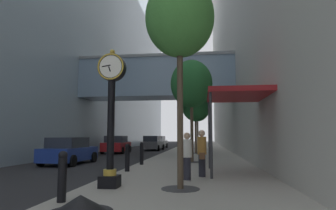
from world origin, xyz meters
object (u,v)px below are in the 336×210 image
(street_tree_mid_near, at_px, (191,84))
(street_clock, at_px, (111,110))
(bollard_fourth, at_px, (127,157))
(street_tree_near, at_px, (180,20))
(bollard_second, at_px, (62,175))
(bollard_fifth, at_px, (142,153))
(car_red_mid, at_px, (117,145))
(car_silver_near, at_px, (158,142))
(pedestrian_by_clock, at_px, (187,155))
(street_tree_mid_far, at_px, (196,106))
(street_tree_far, at_px, (197,107))
(car_blue_trailing, at_px, (69,151))
(pedestrian_walking, at_px, (202,152))
(car_grey_far, at_px, (153,143))

(street_tree_mid_near, bearing_deg, street_clock, -103.88)
(bollard_fourth, distance_m, street_tree_near, 6.40)
(bollard_second, relative_size, bollard_fifth, 1.00)
(bollard_fifth, relative_size, car_red_mid, 0.26)
(bollard_second, bearing_deg, street_tree_near, 36.96)
(bollard_fifth, bearing_deg, car_silver_near, 96.94)
(street_tree_near, bearing_deg, bollard_fourth, 124.04)
(bollard_fifth, height_order, pedestrian_by_clock, pedestrian_by_clock)
(bollard_second, distance_m, street_tree_mid_far, 19.38)
(street_clock, height_order, bollard_second, street_clock)
(bollard_second, distance_m, street_tree_far, 27.78)
(bollard_second, bearing_deg, car_silver_near, 95.06)
(bollard_fifth, height_order, street_tree_mid_far, street_tree_mid_far)
(car_blue_trailing, bearing_deg, bollard_fourth, -40.95)
(street_tree_mid_near, bearing_deg, car_blue_trailing, -174.62)
(pedestrian_walking, height_order, pedestrian_by_clock, pedestrian_walking)
(street_tree_far, height_order, car_silver_near, street_tree_far)
(street_tree_near, bearing_deg, pedestrian_by_clock, 86.94)
(street_clock, xyz_separation_m, car_silver_near, (-3.32, 29.95, -1.64))
(car_grey_far, bearing_deg, bollard_fifth, -81.90)
(street_tree_near, distance_m, street_tree_mid_far, 16.95)
(street_tree_far, bearing_deg, car_blue_trailing, -112.11)
(street_tree_near, xyz_separation_m, car_silver_near, (-5.42, 29.95, -4.38))
(street_tree_far, bearing_deg, car_red_mid, -138.91)
(car_silver_near, xyz_separation_m, car_blue_trailing, (-1.74, -22.16, -0.02))
(street_tree_near, bearing_deg, street_tree_mid_near, 90.00)
(car_red_mid, bearing_deg, car_silver_near, 78.76)
(bollard_second, relative_size, street_tree_mid_far, 0.21)
(street_clock, xyz_separation_m, street_tree_mid_near, (2.09, 8.47, 2.26))
(car_red_mid, xyz_separation_m, car_grey_far, (2.57, 5.51, -0.01))
(car_silver_near, bearing_deg, bollard_fifth, -83.06)
(car_red_mid, bearing_deg, street_tree_far, 41.09)
(street_clock, height_order, bollard_fifth, street_clock)
(bollard_fifth, height_order, pedestrian_walking, pedestrian_walking)
(bollard_fourth, height_order, street_tree_mid_near, street_tree_mid_near)
(bollard_fifth, distance_m, car_red_mid, 13.02)
(street_tree_mid_far, xyz_separation_m, car_silver_near, (-5.42, 13.02, -3.49))
(pedestrian_by_clock, height_order, car_red_mid, pedestrian_by_clock)
(street_clock, bearing_deg, street_tree_mid_far, 82.95)
(street_tree_mid_near, distance_m, pedestrian_by_clock, 7.66)
(street_tree_far, height_order, car_red_mid, street_tree_far)
(car_red_mid, bearing_deg, pedestrian_walking, -62.90)
(pedestrian_by_clock, bearing_deg, street_tree_near, -93.06)
(street_clock, xyz_separation_m, car_grey_far, (-2.99, 24.23, -1.63))
(street_tree_far, bearing_deg, pedestrian_by_clock, -89.77)
(bollard_second, bearing_deg, street_tree_mid_far, 82.19)
(street_tree_near, relative_size, street_tree_mid_far, 1.13)
(street_clock, relative_size, car_red_mid, 0.94)
(street_tree_far, relative_size, car_grey_far, 1.39)
(pedestrian_walking, bearing_deg, street_tree_mid_near, 95.88)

